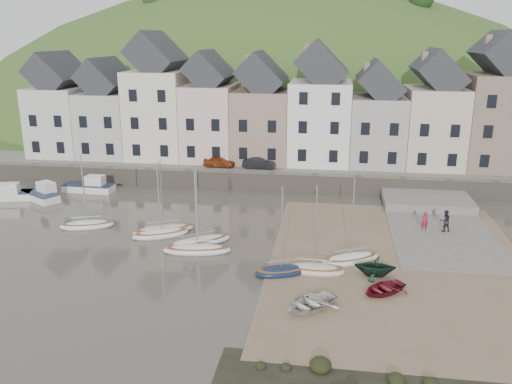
% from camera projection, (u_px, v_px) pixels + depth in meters
% --- Properties ---
extents(ground, '(160.00, 160.00, 0.00)m').
position_uv_depth(ground, '(244.00, 255.00, 38.55)').
color(ground, '#4B453B').
rests_on(ground, ground).
extents(quay_land, '(90.00, 30.00, 1.50)m').
position_uv_depth(quay_land, '(285.00, 152.00, 68.69)').
color(quay_land, '#416127').
rests_on(quay_land, ground).
extents(quay_street, '(70.00, 7.00, 0.10)m').
position_uv_depth(quay_street, '(275.00, 167.00, 57.56)').
color(quay_street, slate).
rests_on(quay_street, quay_land).
extents(seawall, '(70.00, 1.20, 1.80)m').
position_uv_depth(seawall, '(271.00, 181.00, 54.42)').
color(seawall, slate).
rests_on(seawall, ground).
extents(beach, '(18.00, 26.00, 0.06)m').
position_uv_depth(beach, '(399.00, 263.00, 37.02)').
color(beach, '#79624A').
rests_on(beach, ground).
extents(slipway, '(8.00, 18.00, 0.12)m').
position_uv_depth(slipway, '(437.00, 226.00, 44.04)').
color(slipway, slate).
rests_on(slipway, ground).
extents(hillside, '(134.40, 84.00, 84.00)m').
position_uv_depth(hillside, '(271.00, 217.00, 101.28)').
color(hillside, '#416127').
rests_on(hillside, ground).
extents(townhouse_terrace, '(61.05, 8.00, 13.93)m').
position_uv_depth(townhouse_terrace, '(295.00, 110.00, 58.99)').
color(townhouse_terrace, silver).
rests_on(townhouse_terrace, quay_land).
extents(sailboat_0, '(4.63, 2.88, 6.32)m').
position_uv_depth(sailboat_0, '(87.00, 225.00, 43.86)').
color(sailboat_0, white).
rests_on(sailboat_0, ground).
extents(sailboat_1, '(4.66, 3.40, 6.32)m').
position_uv_depth(sailboat_1, '(161.00, 233.00, 41.92)').
color(sailboat_1, white).
rests_on(sailboat_1, ground).
extents(sailboat_2, '(5.06, 3.66, 6.32)m').
position_uv_depth(sailboat_2, '(163.00, 230.00, 42.75)').
color(sailboat_2, beige).
rests_on(sailboat_2, ground).
extents(sailboat_3, '(5.21, 2.30, 6.32)m').
position_uv_depth(sailboat_3, '(197.00, 249.00, 38.83)').
color(sailboat_3, white).
rests_on(sailboat_3, ground).
extents(sailboat_4, '(5.21, 4.47, 6.32)m').
position_uv_depth(sailboat_4, '(198.00, 242.00, 40.21)').
color(sailboat_4, white).
rests_on(sailboat_4, ground).
extents(sailboat_5, '(3.98, 2.73, 6.32)m').
position_uv_depth(sailboat_5, '(281.00, 271.00, 35.27)').
color(sailboat_5, '#12203A').
rests_on(sailboat_5, ground).
extents(sailboat_6, '(4.66, 3.49, 6.32)m').
position_uv_depth(sailboat_6, '(350.00, 259.00, 37.18)').
color(sailboat_6, white).
rests_on(sailboat_6, ground).
extents(sailboat_7, '(4.19, 1.63, 6.32)m').
position_uv_depth(sailboat_7, '(314.00, 269.00, 35.53)').
color(sailboat_7, beige).
rests_on(sailboat_7, ground).
extents(motorboat_0, '(5.07, 3.99, 1.70)m').
position_uv_depth(motorboat_0, '(41.00, 194.00, 51.30)').
color(motorboat_0, white).
rests_on(motorboat_0, ground).
extents(motorboat_1, '(5.55, 3.06, 1.70)m').
position_uv_depth(motorboat_1, '(5.00, 194.00, 51.26)').
color(motorboat_1, white).
rests_on(motorboat_1, ground).
extents(motorboat_2, '(5.25, 1.95, 1.70)m').
position_uv_depth(motorboat_2, '(90.00, 186.00, 53.90)').
color(motorboat_2, white).
rests_on(motorboat_2, ground).
extents(rowboat_white, '(4.21, 4.24, 0.72)m').
position_uv_depth(rowboat_white, '(310.00, 303.00, 30.70)').
color(rowboat_white, silver).
rests_on(rowboat_white, beach).
extents(rowboat_green, '(2.79, 2.43, 1.42)m').
position_uv_depth(rowboat_green, '(375.00, 266.00, 34.85)').
color(rowboat_green, black).
rests_on(rowboat_green, beach).
extents(rowboat_red, '(3.71, 3.58, 0.63)m').
position_uv_depth(rowboat_red, '(383.00, 288.00, 32.61)').
color(rowboat_red, maroon).
rests_on(rowboat_red, beach).
extents(person_red, '(0.60, 0.41, 1.59)m').
position_uv_depth(person_red, '(424.00, 221.00, 42.82)').
color(person_red, maroon).
rests_on(person_red, slipway).
extents(person_dark, '(1.03, 0.91, 1.79)m').
position_uv_depth(person_dark, '(445.00, 221.00, 42.56)').
color(person_dark, black).
rests_on(person_dark, slipway).
extents(car_left, '(3.44, 1.50, 1.16)m').
position_uv_depth(car_left, '(219.00, 162.00, 57.27)').
color(car_left, maroon).
rests_on(car_left, quay_street).
extents(car_right, '(3.57, 1.35, 1.16)m').
position_uv_depth(car_right, '(259.00, 163.00, 56.66)').
color(car_right, black).
rests_on(car_right, quay_street).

